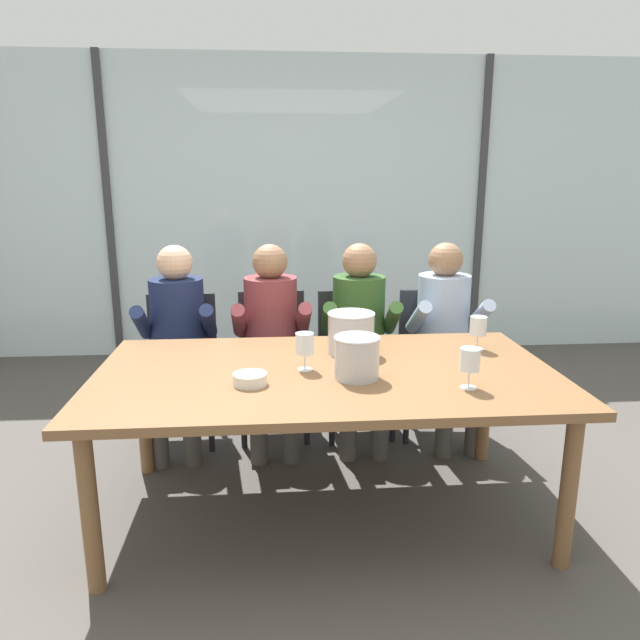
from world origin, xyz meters
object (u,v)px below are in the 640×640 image
object	(u,v)px
person_pale_blue_shirt	(446,328)
tasting_bowl	(250,379)
chair_near_curtain	(182,355)
chair_right_of_center	(433,350)
chair_center	(353,349)
ice_bucket_primary	(357,357)
dining_table	(326,383)
person_maroon_top	(272,331)
person_navy_polo	(177,333)
wine_glass_near_bucket	(478,327)
chair_left_of_center	(273,351)
wine_glass_by_left_taster	(470,361)
ice_bucket_secondary	(351,332)
wine_glass_center_pour	(305,345)
person_olive_shirt	(360,330)

from	to	relation	value
person_pale_blue_shirt	tasting_bowl	bearing A→B (deg)	-140.06
chair_near_curtain	chair_right_of_center	size ratio (longest dim) A/B	1.00
chair_center	chair_right_of_center	bearing A→B (deg)	-9.80
ice_bucket_primary	tasting_bowl	world-z (taller)	ice_bucket_primary
chair_center	person_pale_blue_shirt	size ratio (longest dim) A/B	0.73
dining_table	person_maroon_top	distance (m)	0.89
person_navy_polo	person_pale_blue_shirt	size ratio (longest dim) A/B	1.00
wine_glass_near_bucket	chair_left_of_center	bearing A→B (deg)	144.00
ice_bucket_primary	wine_glass_by_left_taster	bearing A→B (deg)	-20.06
ice_bucket_secondary	wine_glass_center_pour	distance (m)	0.34
tasting_bowl	person_navy_polo	bearing A→B (deg)	114.56
dining_table	ice_bucket_secondary	distance (m)	0.34
chair_near_curtain	wine_glass_center_pour	world-z (taller)	wine_glass_center_pour
chair_near_curtain	wine_glass_near_bucket	world-z (taller)	wine_glass_near_bucket
tasting_bowl	chair_right_of_center	bearing A→B (deg)	45.68
chair_left_of_center	person_maroon_top	bearing A→B (deg)	-93.41
wine_glass_by_left_taster	wine_glass_center_pour	xyz separation A→B (m)	(-0.67, 0.29, 0.00)
person_navy_polo	chair_center	bearing A→B (deg)	6.13
chair_right_of_center	ice_bucket_primary	world-z (taller)	ice_bucket_primary
wine_glass_center_pour	dining_table	bearing A→B (deg)	-6.27
person_olive_shirt	wine_glass_near_bucket	bearing A→B (deg)	-46.42
dining_table	chair_right_of_center	xyz separation A→B (m)	(0.77, 0.97, -0.15)
person_olive_shirt	wine_glass_by_left_taster	size ratio (longest dim) A/B	6.90
wine_glass_near_bucket	tasting_bowl	bearing A→B (deg)	-159.34
person_olive_shirt	tasting_bowl	world-z (taller)	person_olive_shirt
wine_glass_by_left_taster	person_pale_blue_shirt	bearing A→B (deg)	77.98
chair_center	wine_glass_near_bucket	world-z (taller)	wine_glass_near_bucket
chair_near_curtain	chair_right_of_center	xyz separation A→B (m)	(1.58, -0.01, 0.00)
chair_center	person_navy_polo	size ratio (longest dim) A/B	0.73
person_navy_polo	tasting_bowl	size ratio (longest dim) A/B	8.25
chair_left_of_center	chair_right_of_center	bearing A→B (deg)	-4.92
chair_near_curtain	chair_center	size ratio (longest dim) A/B	1.00
dining_table	ice_bucket_secondary	size ratio (longest dim) A/B	8.82
person_navy_polo	person_olive_shirt	xyz separation A→B (m)	(1.09, 0.00, 0.00)
chair_near_curtain	chair_right_of_center	distance (m)	1.58
person_navy_polo	wine_glass_near_bucket	distance (m)	1.72
chair_near_curtain	chair_center	xyz separation A→B (m)	(1.08, 0.04, 0.00)
chair_right_of_center	chair_left_of_center	bearing A→B (deg)	-176.97
dining_table	person_navy_polo	bearing A→B (deg)	133.36
person_pale_blue_shirt	ice_bucket_secondary	bearing A→B (deg)	-139.50
wine_glass_near_bucket	wine_glass_center_pour	world-z (taller)	same
chair_near_curtain	chair_right_of_center	world-z (taller)	same
chair_near_curtain	tasting_bowl	bearing A→B (deg)	-68.43
dining_table	wine_glass_center_pour	xyz separation A→B (m)	(-0.10, 0.01, 0.18)
wine_glass_near_bucket	person_navy_polo	bearing A→B (deg)	159.70
person_pale_blue_shirt	wine_glass_center_pour	distance (m)	1.25
wine_glass_by_left_taster	wine_glass_near_bucket	size ratio (longest dim) A/B	1.00
dining_table	wine_glass_by_left_taster	distance (m)	0.67
chair_right_of_center	wine_glass_center_pour	size ratio (longest dim) A/B	5.07
chair_left_of_center	ice_bucket_primary	bearing A→B (deg)	-74.01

